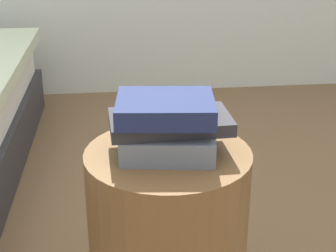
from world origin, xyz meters
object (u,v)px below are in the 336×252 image
book_charcoal (170,122)px  book_navy (165,108)px  side_table (168,241)px  book_slate (170,143)px

book_charcoal → book_navy: bearing=-144.4°
side_table → book_slate: bearing=-69.2°
side_table → book_charcoal: book_charcoal is taller
book_slate → side_table: bearing=119.4°
book_navy → side_table: bearing=-3.1°
book_slate → book_charcoal: book_charcoal is taller
book_slate → book_charcoal: bearing=89.0°
book_charcoal → book_slate: bearing=-101.6°
side_table → book_navy: (-0.01, 0.00, 0.38)m
book_charcoal → side_table: bearing=-122.2°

